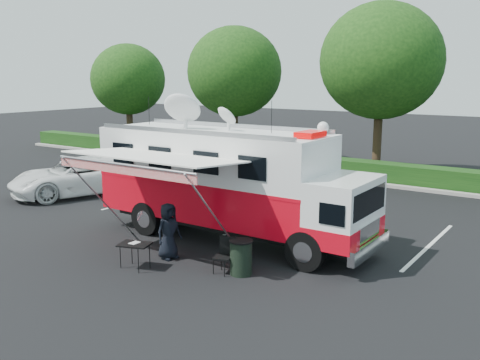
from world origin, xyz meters
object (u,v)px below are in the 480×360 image
object	(u,v)px
folding_table	(135,245)
trash_bin	(241,257)
command_truck	(229,181)
white_suv	(79,194)

from	to	relation	value
folding_table	trash_bin	distance (m)	2.97
command_truck	folding_table	bearing A→B (deg)	-99.30
command_truck	white_suv	bearing A→B (deg)	170.32
command_truck	folding_table	world-z (taller)	command_truck
command_truck	trash_bin	bearing A→B (deg)	-48.60
command_truck	trash_bin	distance (m)	3.46
folding_table	trash_bin	xyz separation A→B (m)	(2.67, 1.29, -0.19)
command_truck	folding_table	xyz separation A→B (m)	(-0.60, -3.64, -1.26)
command_truck	white_suv	distance (m)	9.77
white_suv	folding_table	distance (m)	10.31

